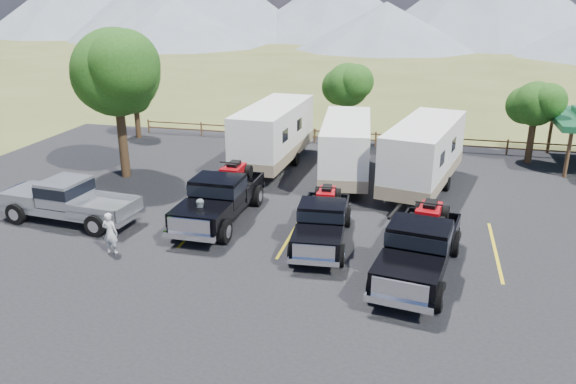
% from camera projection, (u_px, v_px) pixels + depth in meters
% --- Properties ---
extents(ground, '(320.00, 320.00, 0.00)m').
position_uv_depth(ground, '(323.00, 282.00, 19.33)').
color(ground, '#465021').
rests_on(ground, ground).
extents(asphalt_lot, '(44.00, 34.00, 0.04)m').
position_uv_depth(asphalt_lot, '(337.00, 246.00, 22.07)').
color(asphalt_lot, black).
rests_on(asphalt_lot, ground).
extents(stall_lines, '(12.12, 5.50, 0.01)m').
position_uv_depth(stall_lines, '(341.00, 235.00, 22.98)').
color(stall_lines, gold).
rests_on(stall_lines, asphalt_lot).
extents(tree_big_nw, '(5.54, 5.18, 7.84)m').
position_uv_depth(tree_big_nw, '(115.00, 72.00, 28.55)').
color(tree_big_nw, black).
rests_on(tree_big_nw, ground).
extents(tree_ne_a, '(3.11, 2.92, 4.76)m').
position_uv_depth(tree_ne_a, '(535.00, 104.00, 31.70)').
color(tree_ne_a, black).
rests_on(tree_ne_a, ground).
extents(tree_north, '(3.46, 3.24, 5.25)m').
position_uv_depth(tree_north, '(347.00, 85.00, 35.90)').
color(tree_north, black).
rests_on(tree_north, ground).
extents(tree_nw_small, '(2.59, 2.43, 3.85)m').
position_uv_depth(tree_nw_small, '(135.00, 98.00, 37.58)').
color(tree_nw_small, black).
rests_on(tree_nw_small, ground).
extents(rail_fence, '(36.12, 0.12, 1.00)m').
position_uv_depth(rail_fence, '(407.00, 140.00, 35.60)').
color(rail_fence, '#503822').
rests_on(rail_fence, ground).
extents(mountain_range, '(209.00, 71.00, 20.00)m').
position_uv_depth(mountain_range, '(381.00, 1.00, 115.35)').
color(mountain_range, slate).
rests_on(mountain_range, ground).
extents(rig_left, '(2.41, 6.71, 2.23)m').
position_uv_depth(rig_left, '(220.00, 196.00, 24.27)').
color(rig_left, black).
rests_on(rig_left, asphalt_lot).
extents(rig_center, '(2.39, 5.89, 1.93)m').
position_uv_depth(rig_center, '(323.00, 220.00, 22.10)').
color(rig_center, black).
rests_on(rig_center, asphalt_lot).
extents(rig_right, '(3.11, 6.87, 2.21)m').
position_uv_depth(rig_right, '(420.00, 246.00, 19.53)').
color(rig_right, black).
rests_on(rig_right, asphalt_lot).
extents(trailer_left, '(2.95, 9.98, 3.46)m').
position_uv_depth(trailer_left, '(274.00, 134.00, 31.72)').
color(trailer_left, white).
rests_on(trailer_left, asphalt_lot).
extents(trailer_center, '(3.18, 9.27, 3.21)m').
position_uv_depth(trailer_center, '(346.00, 149.00, 29.31)').
color(trailer_center, white).
rests_on(trailer_center, asphalt_lot).
extents(trailer_right, '(4.14, 9.82, 3.40)m').
position_uv_depth(trailer_right, '(424.00, 155.00, 27.80)').
color(trailer_right, white).
rests_on(trailer_right, asphalt_lot).
extents(pickup_silver, '(6.44, 2.65, 1.88)m').
position_uv_depth(pickup_silver, '(69.00, 200.00, 24.05)').
color(pickup_silver, gray).
rests_on(pickup_silver, asphalt_lot).
extents(person_a, '(0.60, 0.40, 1.65)m').
position_uv_depth(person_a, '(110.00, 233.00, 21.15)').
color(person_a, '#BDBDBD').
rests_on(person_a, asphalt_lot).
extents(person_b, '(1.00, 0.90, 1.67)m').
position_uv_depth(person_b, '(202.00, 219.00, 22.45)').
color(person_b, gray).
rests_on(person_b, asphalt_lot).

